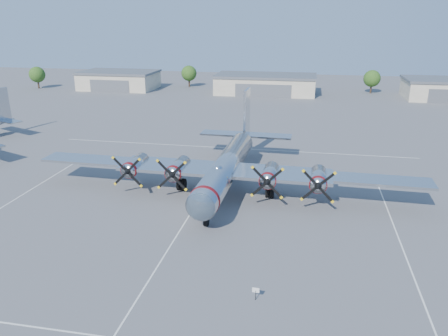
% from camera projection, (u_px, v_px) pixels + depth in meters
% --- Properties ---
extents(ground, '(260.00, 260.00, 0.00)m').
position_uv_depth(ground, '(194.00, 208.00, 50.49)').
color(ground, '#59595B').
rests_on(ground, ground).
extents(parking_lines, '(60.00, 50.08, 0.01)m').
position_uv_depth(parking_lines, '(190.00, 215.00, 48.87)').
color(parking_lines, silver).
rests_on(parking_lines, ground).
extents(hangar_west, '(22.60, 14.60, 5.40)m').
position_uv_depth(hangar_west, '(119.00, 80.00, 133.70)').
color(hangar_west, '#B5AA90').
rests_on(hangar_west, ground).
extents(hangar_center, '(28.60, 14.60, 5.40)m').
position_uv_depth(hangar_center, '(266.00, 84.00, 125.65)').
color(hangar_center, '#B5AA90').
rests_on(hangar_center, ground).
extents(hangar_east, '(20.60, 14.60, 5.40)m').
position_uv_depth(hangar_east, '(444.00, 89.00, 117.07)').
color(hangar_east, '#B5AA90').
rests_on(hangar_east, ground).
extents(tree_far_west, '(4.80, 4.80, 6.64)m').
position_uv_depth(tree_far_west, '(37.00, 75.00, 133.99)').
color(tree_far_west, '#382619').
rests_on(tree_far_west, ground).
extents(tree_west, '(4.80, 4.80, 6.64)m').
position_uv_depth(tree_west, '(189.00, 73.00, 137.08)').
color(tree_west, '#382619').
rests_on(tree_west, ground).
extents(tree_east, '(4.80, 4.80, 6.64)m').
position_uv_depth(tree_east, '(372.00, 79.00, 125.40)').
color(tree_east, '#382619').
rests_on(tree_east, ground).
extents(main_bomber_b29, '(48.82, 34.00, 10.63)m').
position_uv_depth(main_bomber_b29, '(228.00, 188.00, 56.66)').
color(main_bomber_b29, silver).
rests_on(main_bomber_b29, ground).
extents(info_placard, '(0.57, 0.08, 1.09)m').
position_uv_depth(info_placard, '(256.00, 291.00, 33.92)').
color(info_placard, black).
rests_on(info_placard, ground).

